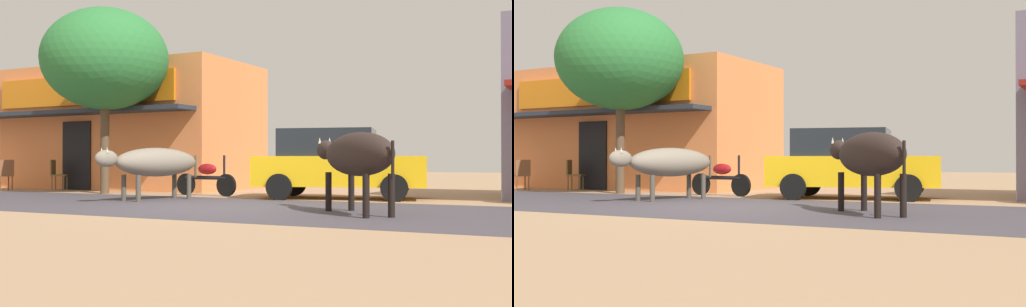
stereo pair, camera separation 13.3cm
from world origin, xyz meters
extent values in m
plane|color=tan|center=(0.00, 0.00, 0.00)|extent=(80.00, 80.00, 0.00)
cube|color=#433E45|center=(0.00, 0.00, 0.00)|extent=(72.00, 5.34, 0.00)
cube|color=#E57F45|center=(-7.49, 6.29, 1.95)|extent=(8.55, 4.00, 3.90)
cube|color=orange|center=(-7.49, 4.22, 3.04)|extent=(6.84, 0.10, 0.90)
cube|color=#262D38|center=(-7.49, 3.83, 2.34)|extent=(8.20, 0.90, 0.12)
cube|color=black|center=(-7.74, 4.25, 1.05)|extent=(1.10, 0.06, 2.10)
cylinder|color=brown|center=(-5.43, 2.87, 1.27)|extent=(0.24, 0.24, 2.54)
ellipsoid|color=#2B7637|center=(-5.43, 2.87, 3.66)|extent=(3.44, 3.44, 2.76)
cube|color=yellow|center=(1.00, 3.75, 0.65)|extent=(4.27, 2.69, 0.70)
cube|color=#1E2328|center=(0.71, 3.68, 1.32)|extent=(2.51, 2.13, 0.64)
cylinder|color=black|center=(2.04, 4.94, 0.30)|extent=(0.63, 0.32, 0.60)
cylinder|color=black|center=(2.46, 3.17, 0.30)|extent=(0.63, 0.32, 0.60)
cylinder|color=black|center=(-0.46, 4.33, 0.30)|extent=(0.63, 0.32, 0.60)
cylinder|color=black|center=(-0.04, 2.57, 0.30)|extent=(0.63, 0.32, 0.60)
cylinder|color=black|center=(-1.82, 3.24, 0.28)|extent=(0.57, 0.13, 0.56)
cylinder|color=black|center=(-3.12, 3.36, 0.28)|extent=(0.57, 0.13, 0.56)
cylinder|color=black|center=(-2.47, 3.30, 0.46)|extent=(1.30, 0.23, 0.10)
ellipsoid|color=#A51419|center=(-2.42, 3.29, 0.68)|extent=(0.58, 0.29, 0.28)
cylinder|color=black|center=(-1.89, 3.24, 0.73)|extent=(0.06, 0.06, 0.60)
ellipsoid|color=gray|center=(-2.52, 1.31, 0.86)|extent=(1.25, 2.40, 0.66)
ellipsoid|color=gray|center=(-2.85, -0.05, 0.94)|extent=(0.40, 0.61, 0.36)
cone|color=beige|center=(-2.76, -0.12, 1.12)|extent=(0.06, 0.06, 0.12)
cone|color=beige|center=(-2.96, -0.08, 1.12)|extent=(0.06, 0.06, 0.12)
cylinder|color=#4B443B|center=(-2.45, 0.52, 0.29)|extent=(0.11, 0.11, 0.58)
cylinder|color=#4B443B|center=(-2.95, 0.64, 0.29)|extent=(0.11, 0.11, 0.58)
cylinder|color=#4B443B|center=(-2.10, 1.97, 0.29)|extent=(0.11, 0.11, 0.58)
cylinder|color=#4B443B|center=(-2.60, 2.09, 0.29)|extent=(0.11, 0.11, 0.58)
cylinder|color=#4B443B|center=(-2.24, 2.47, 0.76)|extent=(0.05, 0.05, 0.53)
ellipsoid|color=#2D221E|center=(2.85, -0.36, 1.01)|extent=(2.04, 2.05, 0.74)
ellipsoid|color=#2D221E|center=(1.88, 0.62, 1.10)|extent=(0.59, 0.59, 0.36)
cone|color=beige|center=(1.77, 0.58, 1.28)|extent=(0.06, 0.06, 0.12)
cone|color=beige|center=(1.91, 0.73, 1.28)|extent=(0.06, 0.06, 0.12)
cylinder|color=black|center=(2.18, 0.01, 0.35)|extent=(0.11, 0.11, 0.69)
cylinder|color=black|center=(2.49, 0.32, 0.35)|extent=(0.11, 0.11, 0.69)
cylinder|color=black|center=(3.21, -1.04, 0.35)|extent=(0.11, 0.11, 0.69)
cylinder|color=black|center=(3.52, -0.72, 0.35)|extent=(0.11, 0.11, 0.69)
cylinder|color=black|center=(3.68, -1.20, 0.91)|extent=(0.05, 0.05, 0.59)
cube|color=brown|center=(-8.05, 3.86, 0.45)|extent=(0.59, 0.59, 0.05)
cube|color=brown|center=(-8.23, 3.77, 0.70)|extent=(0.24, 0.41, 0.44)
cylinder|color=brown|center=(-7.98, 4.10, 0.21)|extent=(0.04, 0.04, 0.43)
cylinder|color=brown|center=(-7.82, 3.79, 0.21)|extent=(0.04, 0.04, 0.43)
cylinder|color=brown|center=(-8.29, 3.94, 0.21)|extent=(0.04, 0.04, 0.43)
cylinder|color=brown|center=(-8.13, 3.63, 0.21)|extent=(0.04, 0.04, 0.43)
cube|color=brown|center=(-9.40, 2.97, 0.45)|extent=(0.58, 0.58, 0.05)
cube|color=brown|center=(-9.22, 2.89, 0.70)|extent=(0.21, 0.42, 0.44)
cylinder|color=brown|center=(-9.49, 3.20, 0.21)|extent=(0.04, 0.04, 0.43)
cylinder|color=brown|center=(-9.31, 2.74, 0.21)|extent=(0.04, 0.04, 0.43)
cylinder|color=brown|center=(-9.17, 3.06, 0.21)|extent=(0.04, 0.04, 0.43)
camera|label=1|loc=(6.41, -10.77, 0.90)|focal=45.64mm
camera|label=2|loc=(6.53, -10.71, 0.90)|focal=45.64mm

